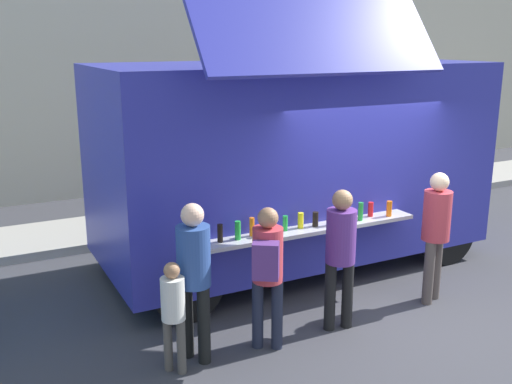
{
  "coord_description": "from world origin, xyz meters",
  "views": [
    {
      "loc": [
        -4.76,
        -5.07,
        3.34
      ],
      "look_at": [
        -1.19,
        1.88,
        1.3
      ],
      "focal_mm": 41.44,
      "sensor_mm": 36.0,
      "label": 1
    }
  ],
  "objects": [
    {
      "name": "ground_plane",
      "position": [
        0.0,
        0.0,
        0.0
      ],
      "size": [
        60.0,
        60.0,
        0.0
      ],
      "primitive_type": "plane",
      "color": "#38383D"
    },
    {
      "name": "food_truck_main",
      "position": [
        -0.38,
        2.26,
        1.64
      ],
      "size": [
        5.62,
        3.18,
        3.83
      ],
      "rotation": [
        0.0,
        0.0,
        -0.0
      ],
      "color": "#2D31A2",
      "rests_on": "ground"
    },
    {
      "name": "trash_bin",
      "position": [
        3.59,
        4.58,
        0.48
      ],
      "size": [
        0.6,
        0.6,
        0.95
      ],
      "primitive_type": "cylinder",
      "color": "#305C39",
      "rests_on": "ground"
    },
    {
      "name": "customer_front_ordering",
      "position": [
        -0.97,
        0.17,
        1.01
      ],
      "size": [
        0.35,
        0.35,
        1.7
      ],
      "rotation": [
        0.0,
        0.0,
        1.4
      ],
      "color": "black",
      "rests_on": "ground"
    },
    {
      "name": "customer_mid_with_backpack",
      "position": [
        -1.96,
        0.12,
        0.99
      ],
      "size": [
        0.46,
        0.52,
        1.62
      ],
      "rotation": [
        0.0,
        0.0,
        0.99
      ],
      "color": "#1E2336",
      "rests_on": "ground"
    },
    {
      "name": "customer_rear_waiting",
      "position": [
        -2.73,
        0.28,
        1.04
      ],
      "size": [
        0.35,
        0.35,
        1.74
      ],
      "rotation": [
        0.0,
        0.0,
        0.52
      ],
      "color": "black",
      "rests_on": "ground"
    },
    {
      "name": "customer_extra_browsing",
      "position": [
        0.55,
        0.24,
        1.03
      ],
      "size": [
        0.35,
        0.35,
        1.72
      ],
      "rotation": [
        0.0,
        0.0,
        1.97
      ],
      "color": "#4F4440",
      "rests_on": "ground"
    },
    {
      "name": "child_near_queue",
      "position": [
        -3.01,
        0.15,
        0.72
      ],
      "size": [
        0.24,
        0.24,
        1.2
      ],
      "rotation": [
        0.0,
        0.0,
        0.68
      ],
      "color": "#4D4A44",
      "rests_on": "ground"
    }
  ]
}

